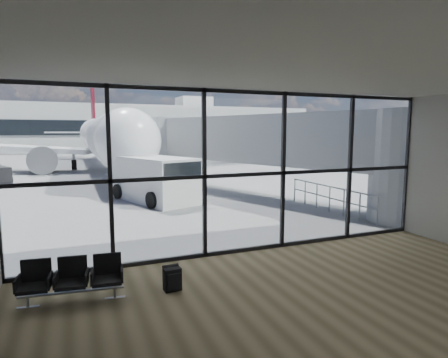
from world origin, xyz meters
TOP-DOWN VIEW (x-y plane):
  - ground at (0.00, 40.00)m, footprint 220.00×220.00m
  - lounge_shell at (0.00, -4.80)m, footprint 12.02×8.01m
  - glass_curtain_wall at (0.00, 0.00)m, footprint 12.10×0.12m
  - jet_bridge at (4.90, 7.07)m, footprint 8.00×16.50m
  - apron_railing at (5.60, 3.50)m, footprint 0.06×5.46m
  - far_terminal at (-0.59, 61.97)m, footprint 80.00×12.20m
  - tree_5 at (-15.00, 72.00)m, footprint 6.27×6.27m
  - seating_row at (-4.53, -1.51)m, footprint 1.98×0.77m
  - backpack at (-2.56, -1.81)m, footprint 0.38×0.35m
  - airliner at (-1.67, 27.28)m, footprint 31.16×36.02m
  - service_van at (-0.74, 8.73)m, footprint 3.72×5.40m
  - traffic_cone_a at (-0.26, 10.13)m, footprint 0.40×0.40m
  - traffic_cone_b at (2.01, 11.41)m, footprint 0.42×0.42m

SIDE VIEW (x-z plane):
  - ground at x=0.00m, z-range 0.00..0.00m
  - backpack at x=-2.56m, z-range -0.01..0.53m
  - traffic_cone_a at x=-0.26m, z-range -0.01..0.55m
  - traffic_cone_b at x=2.01m, z-range -0.02..0.59m
  - seating_row at x=-4.53m, z-range 0.05..0.93m
  - apron_railing at x=5.60m, z-range 0.16..1.27m
  - service_van at x=-0.74m, z-range 0.03..2.18m
  - glass_curtain_wall at x=0.00m, z-range 0.00..4.50m
  - lounge_shell at x=0.00m, z-range 0.40..4.91m
  - jet_bridge at x=4.90m, z-range 0.59..4.92m
  - airliner at x=-1.67m, z-range -1.81..7.47m
  - far_terminal at x=-0.59m, z-range -1.29..9.71m
  - tree_5 at x=-15.00m, z-range 1.36..10.39m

